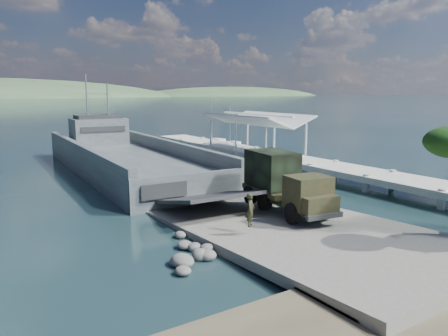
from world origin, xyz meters
TOP-DOWN VIEW (x-y plane):
  - ground at (0.00, 0.00)m, footprint 1400.00×1400.00m
  - boat_ramp at (0.00, -1.00)m, footprint 10.00×18.00m
  - shoreline_rocks at (-6.20, 0.50)m, footprint 3.20×5.60m
  - distant_headlands at (50.00, 560.00)m, footprint 1000.00×240.00m
  - pier at (13.00, 18.77)m, footprint 6.40×44.00m
  - landing_craft at (-0.84, 21.91)m, footprint 10.42×34.77m
  - military_truck at (1.53, 2.24)m, footprint 3.30×7.64m
  - soldier at (-2.76, -0.27)m, footprint 0.73×0.70m
  - sailboat_near at (17.29, 31.11)m, footprint 2.01×4.86m
  - sailboat_far at (16.05, 33.68)m, footprint 3.31×5.96m

SIDE VIEW (x-z plane):
  - ground at x=0.00m, z-range 0.00..0.00m
  - shoreline_rocks at x=-6.20m, z-range -0.45..0.45m
  - distant_headlands at x=50.00m, z-range -24.00..24.00m
  - boat_ramp at x=0.00m, z-range 0.00..0.50m
  - sailboat_near at x=17.29m, z-range -2.57..3.18m
  - sailboat_far at x=16.05m, z-range -3.11..3.86m
  - landing_craft at x=-0.84m, z-range -4.27..5.94m
  - soldier at x=-2.76m, z-range 0.50..2.19m
  - pier at x=13.00m, z-range -1.45..4.65m
  - military_truck at x=1.53m, z-range 0.49..3.92m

